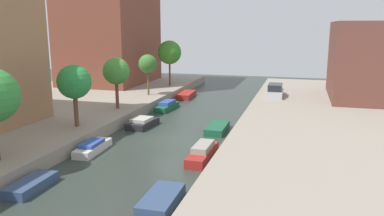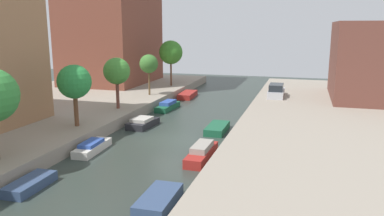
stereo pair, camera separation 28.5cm
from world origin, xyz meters
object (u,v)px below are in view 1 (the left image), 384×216
object	(u,v)px
street_tree_3	(116,71)
moored_boat_left_1	(31,185)
low_block_right	(380,61)
moored_boat_left_5	(186,95)
street_tree_2	(74,82)
parked_car	(275,91)
moored_boat_right_3	(217,128)
street_tree_4	(148,64)
moored_boat_right_2	(203,153)
apartment_tower_far	(109,2)
moored_boat_left_3	(143,123)
moored_boat_left_2	(93,147)
moored_boat_left_4	(167,106)
moored_boat_right_1	(161,200)
street_tree_5	(169,52)

from	to	relation	value
street_tree_3	moored_boat_left_1	size ratio (longest dim) A/B	1.53
low_block_right	moored_boat_left_5	bearing A→B (deg)	179.86
street_tree_2	parked_car	bearing A→B (deg)	51.66
moored_boat_right_3	street_tree_4	bearing A→B (deg)	136.39
moored_boat_left_1	moored_boat_right_3	xyz separation A→B (m)	(7.23, 14.35, 0.02)
moored_boat_left_5	moored_boat_right_3	distance (m)	16.33
street_tree_3	moored_boat_right_2	bearing A→B (deg)	-39.69
apartment_tower_far	moored_boat_left_3	bearing A→B (deg)	-55.63
low_block_right	moored_boat_left_2	xyz separation A→B (m)	(-22.06, -22.33, -4.80)
moored_boat_left_4	apartment_tower_far	bearing A→B (deg)	138.22
moored_boat_left_1	moored_boat_right_2	xyz separation A→B (m)	(7.76, 7.38, 0.16)
apartment_tower_far	moored_boat_right_3	xyz separation A→B (m)	(19.29, -18.09, -11.76)
moored_boat_left_1	moored_boat_right_1	bearing A→B (deg)	0.71
street_tree_4	moored_boat_left_4	xyz separation A→B (m)	(3.20, -2.61, -4.18)
street_tree_2	low_block_right	bearing A→B (deg)	38.15
low_block_right	moored_boat_right_3	xyz separation A→B (m)	(-14.71, -14.62, -4.85)
street_tree_4	moored_boat_left_4	size ratio (longest dim) A/B	1.07
street_tree_5	moored_boat_left_4	bearing A→B (deg)	-72.41
street_tree_3	moored_boat_right_2	size ratio (longest dim) A/B	1.08
moored_boat_left_4	street_tree_4	bearing A→B (deg)	140.81
moored_boat_left_3	moored_boat_right_2	size ratio (longest dim) A/B	0.78
moored_boat_left_2	moored_boat_left_5	bearing A→B (deg)	89.53
low_block_right	moored_boat_left_5	size ratio (longest dim) A/B	2.72
apartment_tower_far	moored_boat_left_1	bearing A→B (deg)	-69.62
low_block_right	moored_boat_left_3	bearing A→B (deg)	-145.11
moored_boat_right_1	moored_boat_right_3	bearing A→B (deg)	91.16
parked_car	moored_boat_left_2	size ratio (longest dim) A/B	1.22
apartment_tower_far	street_tree_3	bearing A→B (deg)	-60.77
street_tree_4	moored_boat_left_1	bearing A→B (deg)	-82.81
moored_boat_left_5	moored_boat_right_2	size ratio (longest dim) A/B	0.99
apartment_tower_far	moored_boat_left_4	world-z (taller)	apartment_tower_far
low_block_right	moored_boat_left_2	distance (m)	31.75
street_tree_3	moored_boat_left_3	world-z (taller)	street_tree_3
moored_boat_left_2	parked_car	bearing A→B (deg)	61.40
low_block_right	street_tree_2	bearing A→B (deg)	-141.85
street_tree_2	parked_car	world-z (taller)	street_tree_2
moored_boat_right_2	low_block_right	bearing A→B (deg)	56.68
moored_boat_right_3	moored_boat_left_5	bearing A→B (deg)	116.02
moored_boat_left_1	street_tree_3	bearing A→B (deg)	100.56
moored_boat_right_1	street_tree_3	bearing A→B (deg)	123.04
street_tree_4	moored_boat_right_1	size ratio (longest dim) A/B	1.38
apartment_tower_far	low_block_right	bearing A→B (deg)	-5.82
apartment_tower_far	low_block_right	size ratio (longest dim) A/B	1.82
street_tree_5	parked_car	size ratio (longest dim) A/B	1.26
moored_boat_right_3	low_block_right	bearing A→B (deg)	44.82
moored_boat_right_3	street_tree_2	bearing A→B (deg)	-154.01
street_tree_4	street_tree_3	bearing A→B (deg)	-90.00
moored_boat_left_2	street_tree_2	bearing A→B (deg)	137.46
apartment_tower_far	moored_boat_right_2	distance (m)	33.99
moored_boat_left_1	moored_boat_left_4	distance (m)	21.53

